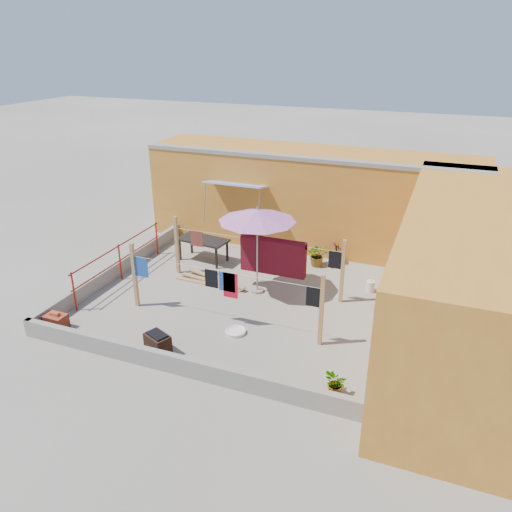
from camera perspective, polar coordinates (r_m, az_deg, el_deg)
name	(u,v)px	position (r m, az deg, el deg)	size (l,w,h in m)	color
ground	(244,298)	(13.76, -1.37, -4.88)	(80.00, 80.00, 0.00)	#9E998E
wall_back	(311,197)	(17.11, 6.26, 6.67)	(11.00, 3.27, 3.21)	#BF7F2A
wall_right	(454,277)	(12.19, 21.74, -2.21)	(2.40, 9.00, 3.20)	#BF7F2A
parapet_front	(179,365)	(10.94, -8.81, -12.19)	(8.30, 0.16, 0.44)	gray
parapet_left	(119,268)	(15.54, -15.39, -1.36)	(0.16, 7.30, 0.44)	gray
red_railing	(120,257)	(15.07, -15.33, -0.07)	(0.05, 4.20, 1.10)	maroon
clothesline_rig	(267,260)	(13.64, 1.26, -0.42)	(5.09, 2.35, 1.80)	tan
patio_umbrella	(257,216)	(13.23, 0.15, 4.63)	(2.20, 2.20, 2.51)	gray
outdoor_table	(203,241)	(15.88, -6.07, 1.71)	(1.67, 0.98, 0.74)	black
brick_stack	(56,322)	(13.27, -21.87, -6.97)	(0.52, 0.38, 0.45)	#973722
lumber_pile	(212,281)	(14.59, -5.04, -2.90)	(2.25, 0.72, 0.14)	tan
brazier	(158,344)	(11.62, -11.16, -9.81)	(0.68, 0.58, 0.52)	#311D13
white_basin	(236,331)	(12.24, -2.32, -8.59)	(0.51, 0.51, 0.09)	white
water_jug_a	(384,310)	(13.29, 14.41, -6.01)	(0.23, 0.23, 0.36)	white
water_jug_b	(370,286)	(14.40, 12.93, -3.40)	(0.24, 0.24, 0.37)	white
green_hose	(393,282)	(15.11, 15.43, -2.89)	(0.51, 0.51, 0.08)	#186C20
plant_back_a	(318,255)	(15.66, 7.08, 0.16)	(0.67, 0.58, 0.75)	#1B5618
plant_back_b	(336,253)	(15.89, 9.14, 0.29)	(0.39, 0.39, 0.70)	#1B5618
plant_right_a	(389,290)	(13.78, 14.91, -3.82)	(0.42, 0.28, 0.80)	#1B5618
plant_right_b	(386,299)	(13.40, 14.64, -4.76)	(0.41, 0.33, 0.74)	#1B5618
plant_right_c	(336,384)	(10.35, 9.10, -14.26)	(0.48, 0.41, 0.53)	#1B5618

